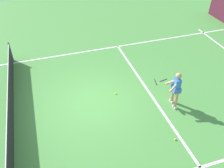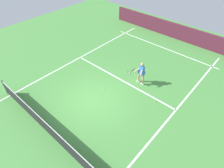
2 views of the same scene
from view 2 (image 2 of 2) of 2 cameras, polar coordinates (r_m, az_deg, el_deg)
The scene contains 10 objects.
ground_plane at distance 11.13m, azimuth -5.65°, elevation -4.76°, with size 27.23×27.23×0.00m, color #4C9342.
court_back_wall at distance 17.89m, azimuth 19.11°, elevation 14.74°, with size 12.99×0.24×1.27m, color #561E33.
baseline_marking at distance 16.36m, azimuth 15.15°, elevation 10.56°, with size 8.99×0.10×0.01m, color white.
service_line_marking at distance 12.45m, azimuth 2.56°, elevation 1.38°, with size 7.99×0.10×0.01m, color white.
sideline_left_marking at distance 9.61m, azimuth 11.84°, elevation -16.09°, with size 0.10×18.95×0.01m, color white.
sideline_right_marking at distance 13.68m, azimuth -17.37°, elevation 3.45°, with size 0.10×18.95×0.01m, color white.
court_net at distance 9.75m, azimuth -19.15°, elevation -12.27°, with size 8.67×0.08×1.01m.
tennis_player at distance 11.78m, azimuth 8.74°, elevation 3.46°, with size 0.88×0.91×1.55m.
tennis_ball_near at distance 11.23m, azimuth 12.93°, elevation -5.10°, with size 0.07×0.07×0.07m, color #D1E533.
tennis_ball_mid at distance 11.72m, azimuth -2.44°, elevation -1.44°, with size 0.07×0.07×0.07m, color #D1E533.
Camera 2 is at (-5.94, 5.04, 7.95)m, focal length 30.26 mm.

